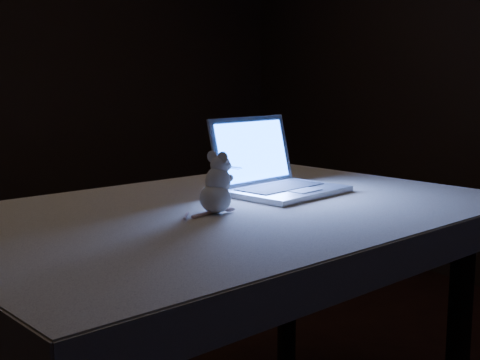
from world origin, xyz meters
TOP-DOWN VIEW (x-y plane):
  - table at (0.04, -0.53)m, footprint 1.72×1.26m
  - tablecloth at (0.03, -0.50)m, footprint 1.76×1.24m
  - laptop at (0.31, -0.46)m, footprint 0.44×0.41m
  - plush_mouse at (-0.04, -0.59)m, footprint 0.13×0.13m

SIDE VIEW (x-z plane):
  - table at x=0.04m, z-range 0.00..0.84m
  - tablecloth at x=0.03m, z-range 0.75..0.85m
  - plush_mouse at x=-0.04m, z-range 0.85..1.02m
  - laptop at x=0.31m, z-range 0.85..1.10m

